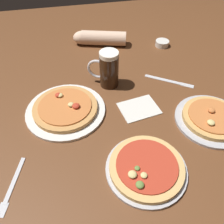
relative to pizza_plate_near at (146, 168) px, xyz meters
The scene contains 10 objects.
ground_plane 0.28m from the pizza_plate_near, 101.87° to the left, with size 2.40×2.40×0.03m, color brown.
pizza_plate_near is the anchor object (origin of this frame).
pizza_plate_far 0.41m from the pizza_plate_near, 125.72° to the left, with size 0.33×0.33×0.05m.
pizza_plate_side 0.36m from the pizza_plate_near, 25.67° to the left, with size 0.29×0.29×0.05m.
beer_mug_dark 0.48m from the pizza_plate_near, 93.67° to the left, with size 0.14×0.10×0.17m.
ramekin_butter 0.83m from the pizza_plate_near, 65.45° to the left, with size 0.08×0.08×0.03m, color silver.
napkin_folded 0.29m from the pizza_plate_near, 77.51° to the left, with size 0.16×0.12×0.01m, color silver.
fork_left 0.44m from the pizza_plate_near, behind, with size 0.08×0.20×0.01m.
knife_right 0.51m from the pizza_plate_near, 59.03° to the left, with size 0.21×0.15×0.01m.
diner_arm 0.85m from the pizza_plate_near, 90.91° to the left, with size 0.31×0.15×0.08m.
Camera 1 is at (-0.14, -0.63, 0.68)m, focal length 36.55 mm.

